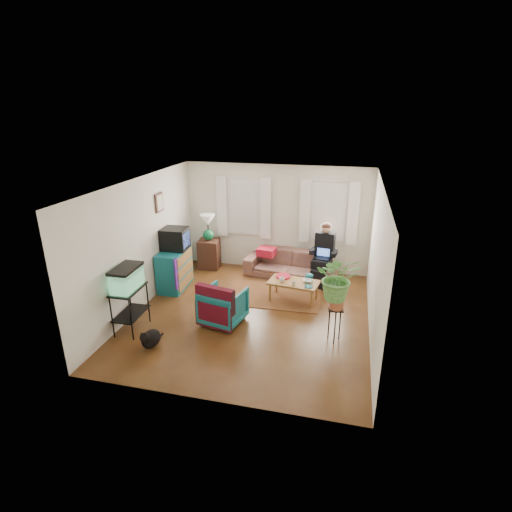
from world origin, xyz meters
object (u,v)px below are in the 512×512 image
(side_table, at_px, (209,254))
(plant_stand, at_px, (335,324))
(aquarium_stand, at_px, (131,309))
(dresser, at_px, (175,269))
(coffee_table, at_px, (293,291))
(armchair, at_px, (223,304))
(sofa, at_px, (291,260))

(side_table, relative_size, plant_stand, 1.13)
(aquarium_stand, bearing_deg, dresser, 88.26)
(coffee_table, bearing_deg, aquarium_stand, -137.18)
(dresser, relative_size, plant_stand, 1.54)
(coffee_table, bearing_deg, armchair, -125.10)
(armchair, relative_size, coffee_table, 0.74)
(side_table, bearing_deg, coffee_table, -29.37)
(sofa, xyz_separation_m, side_table, (-2.10, 0.12, -0.06))
(dresser, relative_size, coffee_table, 0.96)
(sofa, distance_m, plant_stand, 2.85)
(side_table, bearing_deg, armchair, -64.77)
(aquarium_stand, bearing_deg, plant_stand, 6.27)
(coffee_table, height_order, plant_stand, plant_stand)
(dresser, height_order, plant_stand, dresser)
(armchair, bearing_deg, aquarium_stand, 35.01)
(sofa, xyz_separation_m, plant_stand, (1.18, -2.59, -0.10))
(plant_stand, bearing_deg, dresser, 158.94)
(sofa, height_order, aquarium_stand, sofa)
(aquarium_stand, bearing_deg, side_table, 82.33)
(side_table, bearing_deg, aquarium_stand, -96.24)
(side_table, height_order, plant_stand, side_table)
(side_table, xyz_separation_m, coffee_table, (2.36, -1.33, -0.15))
(dresser, xyz_separation_m, plant_stand, (3.62, -1.40, -0.12))
(sofa, xyz_separation_m, armchair, (-0.90, -2.43, -0.04))
(side_table, height_order, armchair, armchair)
(sofa, bearing_deg, plant_stand, -57.31)
(plant_stand, bearing_deg, sofa, 114.47)
(armchair, relative_size, plant_stand, 1.18)
(dresser, height_order, armchair, dresser)
(side_table, relative_size, dresser, 0.73)
(aquarium_stand, relative_size, armchair, 1.09)
(aquarium_stand, distance_m, coffee_table, 3.30)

